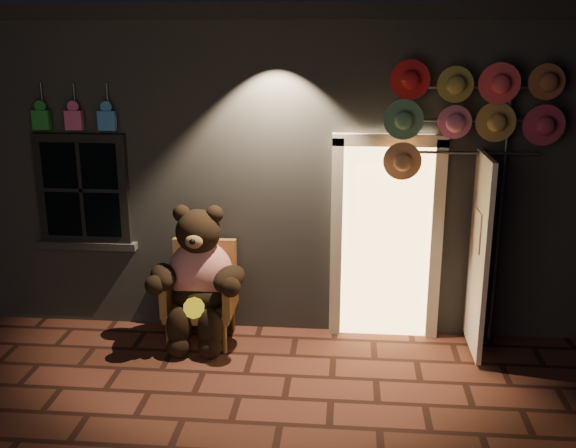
# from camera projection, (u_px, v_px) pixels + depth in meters

# --- Properties ---
(ground) EXTENTS (60.00, 60.00, 0.00)m
(ground) POSITION_uv_depth(u_px,v_px,m) (239.00, 396.00, 6.10)
(ground) COLOR brown
(ground) RESTS_ON ground
(shop_building) EXTENTS (7.30, 5.95, 3.51)m
(shop_building) POSITION_uv_depth(u_px,v_px,m) (282.00, 138.00, 9.44)
(shop_building) COLOR slate
(shop_building) RESTS_ON ground
(wicker_armchair) EXTENTS (0.73, 0.66, 1.04)m
(wicker_armchair) POSITION_uv_depth(u_px,v_px,m) (202.00, 292.00, 7.15)
(wicker_armchair) COLOR olive
(wicker_armchair) RESTS_ON ground
(teddy_bear) EXTENTS (1.09, 0.84, 1.50)m
(teddy_bear) POSITION_uv_depth(u_px,v_px,m) (199.00, 278.00, 6.96)
(teddy_bear) COLOR red
(teddy_bear) RESTS_ON ground
(hat_rack) EXTENTS (1.64, 0.22, 2.90)m
(hat_rack) POSITION_uv_depth(u_px,v_px,m) (470.00, 113.00, 6.47)
(hat_rack) COLOR #59595E
(hat_rack) RESTS_ON ground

